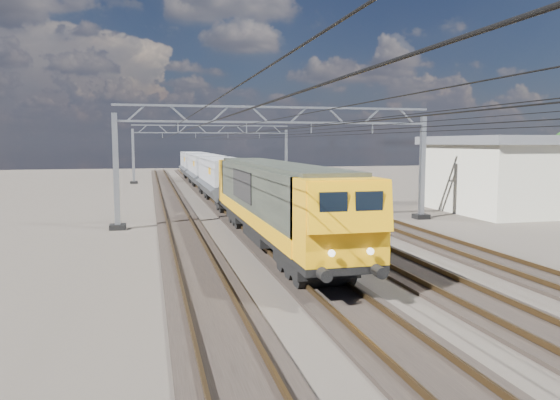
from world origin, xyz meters
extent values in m
plane|color=#29231F|center=(0.00, 0.00, 0.00)|extent=(160.00, 160.00, 0.00)
cube|color=black|center=(-6.00, 0.00, 0.06)|extent=(2.60, 140.00, 0.12)
cube|color=brown|center=(-6.72, 0.00, 0.22)|extent=(0.08, 140.00, 0.16)
cube|color=brown|center=(-5.28, 0.00, 0.22)|extent=(0.08, 140.00, 0.16)
cube|color=black|center=(-2.00, 0.00, 0.06)|extent=(2.60, 140.00, 0.12)
cube|color=brown|center=(-2.72, 0.00, 0.22)|extent=(0.08, 140.00, 0.16)
cube|color=brown|center=(-1.28, 0.00, 0.22)|extent=(0.08, 140.00, 0.16)
cube|color=black|center=(2.00, 0.00, 0.06)|extent=(2.60, 140.00, 0.12)
cube|color=brown|center=(1.28, 0.00, 0.22)|extent=(0.08, 140.00, 0.16)
cube|color=brown|center=(2.72, 0.00, 0.22)|extent=(0.08, 140.00, 0.16)
cube|color=black|center=(6.00, 0.00, 0.06)|extent=(2.60, 140.00, 0.12)
cube|color=brown|center=(5.28, 0.00, 0.22)|extent=(0.08, 140.00, 0.16)
cube|color=brown|center=(6.72, 0.00, 0.22)|extent=(0.08, 140.00, 0.16)
cube|color=#969CA4|center=(-9.50, 4.00, 3.30)|extent=(0.30, 0.30, 6.60)
cube|color=#969CA4|center=(9.50, 4.00, 3.30)|extent=(0.30, 0.30, 6.60)
cube|color=black|center=(-9.50, 4.00, 0.15)|extent=(0.90, 0.90, 0.30)
cube|color=black|center=(9.50, 4.00, 0.15)|extent=(0.90, 0.90, 0.30)
cube|color=#969CA4|center=(0.00, 4.00, 7.05)|extent=(19.30, 0.18, 0.12)
cube|color=#969CA4|center=(0.00, 4.00, 6.15)|extent=(19.30, 0.18, 0.12)
cube|color=#969CA4|center=(-8.31, 4.00, 6.60)|extent=(1.03, 0.10, 0.94)
cube|color=#969CA4|center=(-5.94, 4.00, 6.60)|extent=(1.03, 0.10, 0.94)
cube|color=#969CA4|center=(-3.56, 4.00, 6.60)|extent=(1.03, 0.10, 0.94)
cube|color=#969CA4|center=(-1.19, 4.00, 6.60)|extent=(1.03, 0.10, 0.94)
cube|color=#969CA4|center=(1.19, 4.00, 6.60)|extent=(1.03, 0.10, 0.94)
cube|color=#969CA4|center=(3.56, 4.00, 6.60)|extent=(1.03, 0.10, 0.94)
cube|color=#969CA4|center=(5.94, 4.00, 6.60)|extent=(1.03, 0.10, 0.94)
cube|color=#969CA4|center=(8.31, 4.00, 6.60)|extent=(1.03, 0.10, 0.94)
cube|color=#969CA4|center=(-6.00, 4.00, 5.82)|extent=(0.06, 0.06, 0.65)
cube|color=#969CA4|center=(-2.00, 4.00, 5.82)|extent=(0.06, 0.06, 0.65)
cube|color=#969CA4|center=(2.00, 4.00, 5.82)|extent=(0.06, 0.06, 0.65)
cube|color=#969CA4|center=(6.00, 4.00, 5.82)|extent=(0.06, 0.06, 0.65)
cube|color=#969CA4|center=(-9.50, 40.00, 3.30)|extent=(0.30, 0.30, 6.60)
cube|color=#969CA4|center=(9.50, 40.00, 3.30)|extent=(0.30, 0.30, 6.60)
cube|color=black|center=(-9.50, 40.00, 0.15)|extent=(0.90, 0.90, 0.30)
cube|color=black|center=(9.50, 40.00, 0.15)|extent=(0.90, 0.90, 0.30)
cube|color=#969CA4|center=(0.00, 40.00, 7.05)|extent=(19.30, 0.18, 0.12)
cube|color=#969CA4|center=(0.00, 40.00, 6.15)|extent=(19.30, 0.18, 0.12)
cube|color=#969CA4|center=(-8.31, 40.00, 6.60)|extent=(1.03, 0.10, 0.94)
cube|color=#969CA4|center=(-5.94, 40.00, 6.60)|extent=(1.03, 0.10, 0.94)
cube|color=#969CA4|center=(-3.56, 40.00, 6.60)|extent=(1.03, 0.10, 0.94)
cube|color=#969CA4|center=(-1.19, 40.00, 6.60)|extent=(1.03, 0.10, 0.94)
cube|color=#969CA4|center=(1.19, 40.00, 6.60)|extent=(1.03, 0.10, 0.94)
cube|color=#969CA4|center=(3.56, 40.00, 6.60)|extent=(1.03, 0.10, 0.94)
cube|color=#969CA4|center=(5.94, 40.00, 6.60)|extent=(1.03, 0.10, 0.94)
cube|color=#969CA4|center=(8.31, 40.00, 6.60)|extent=(1.03, 0.10, 0.94)
cube|color=#969CA4|center=(-6.00, 40.00, 5.82)|extent=(0.06, 0.06, 0.65)
cube|color=#969CA4|center=(-2.00, 40.00, 5.82)|extent=(0.06, 0.06, 0.65)
cube|color=#969CA4|center=(2.00, 40.00, 5.82)|extent=(0.06, 0.06, 0.65)
cube|color=#969CA4|center=(6.00, 40.00, 5.82)|extent=(0.06, 0.06, 0.65)
cylinder|color=black|center=(-6.00, 8.00, 5.50)|extent=(0.03, 140.00, 0.03)
cylinder|color=black|center=(-6.00, 8.00, 6.00)|extent=(0.03, 140.00, 0.03)
cylinder|color=black|center=(-2.00, 8.00, 5.50)|extent=(0.03, 140.00, 0.03)
cylinder|color=black|center=(-2.00, 8.00, 6.00)|extent=(0.03, 140.00, 0.03)
cylinder|color=black|center=(2.00, 8.00, 5.50)|extent=(0.03, 140.00, 0.03)
cylinder|color=black|center=(2.00, 8.00, 6.00)|extent=(0.03, 140.00, 0.03)
cylinder|color=black|center=(6.00, 8.00, 5.50)|extent=(0.03, 140.00, 0.03)
cylinder|color=black|center=(6.00, 8.00, 6.00)|extent=(0.03, 140.00, 0.03)
cube|color=black|center=(-2.00, -9.68, 0.75)|extent=(2.20, 3.60, 0.60)
cube|color=black|center=(-2.00, 3.32, 0.75)|extent=(2.20, 3.60, 0.60)
cube|color=black|center=(-2.00, -3.18, 1.13)|extent=(2.65, 20.00, 0.25)
cube|color=black|center=(-2.00, -3.18, 0.75)|extent=(2.20, 4.50, 0.75)
cube|color=#262B23|center=(-2.00, -3.18, 2.55)|extent=(2.65, 17.00, 2.60)
cube|color=#FCAC0D|center=(-3.34, -3.18, 1.55)|extent=(0.04, 17.00, 0.60)
cube|color=#FCAC0D|center=(-0.66, -3.18, 1.55)|extent=(0.04, 17.00, 0.60)
cube|color=black|center=(-3.35, -2.18, 2.90)|extent=(0.05, 5.00, 1.40)
cube|color=black|center=(-0.65, -2.18, 2.90)|extent=(0.05, 5.00, 1.40)
cube|color=#262B23|center=(-2.00, -3.18, 3.92)|extent=(2.25, 18.00, 0.15)
cube|color=#FCAC0D|center=(-2.00, -12.28, 2.55)|extent=(2.65, 1.80, 2.60)
cube|color=#FCAC0D|center=(-2.00, -13.23, 3.05)|extent=(2.60, 0.46, 1.52)
cube|color=black|center=(-2.55, -13.33, 3.15)|extent=(0.85, 0.08, 0.75)
cube|color=black|center=(-1.45, -13.33, 3.15)|extent=(0.85, 0.08, 0.75)
cylinder|color=black|center=(-2.85, -13.48, 1.15)|extent=(0.36, 0.50, 0.36)
cylinder|color=black|center=(-1.15, -13.48, 1.15)|extent=(0.36, 0.50, 0.36)
cylinder|color=white|center=(-2.60, -13.38, 1.75)|extent=(0.20, 0.08, 0.20)
cylinder|color=white|center=(-1.40, -13.38, 1.75)|extent=(0.20, 0.08, 0.20)
cube|color=#FCAC0D|center=(-2.00, 5.92, 2.55)|extent=(2.65, 1.80, 2.60)
cube|color=#FCAC0D|center=(-2.00, 6.87, 3.05)|extent=(2.60, 0.46, 1.52)
cube|color=black|center=(-2.55, 6.97, 3.15)|extent=(0.85, 0.08, 0.75)
cube|color=black|center=(-1.45, 6.97, 3.15)|extent=(0.85, 0.08, 0.75)
cylinder|color=black|center=(-2.85, 7.12, 1.15)|extent=(0.36, 0.50, 0.36)
cylinder|color=black|center=(-1.15, 7.12, 1.15)|extent=(0.36, 0.50, 0.36)
cylinder|color=white|center=(-2.60, 7.02, 1.75)|extent=(0.20, 0.08, 0.20)
cylinder|color=white|center=(-1.40, 7.02, 1.75)|extent=(0.20, 0.08, 0.20)
cube|color=black|center=(-2.00, 10.02, 0.72)|extent=(2.20, 2.60, 0.55)
cube|color=black|center=(-2.00, 19.02, 0.72)|extent=(2.20, 2.60, 0.55)
cube|color=black|center=(-2.00, 14.52, 1.08)|extent=(2.40, 13.00, 0.20)
cube|color=gray|center=(-2.00, 14.52, 2.80)|extent=(2.80, 12.00, 1.80)
cube|color=#45494D|center=(-2.95, 14.52, 1.55)|extent=(1.48, 12.00, 1.36)
cube|color=#45494D|center=(-1.05, 14.52, 1.55)|extent=(1.48, 12.00, 1.36)
cube|color=#FCAC0D|center=(-3.42, 11.52, 2.90)|extent=(0.04, 1.20, 0.50)
cube|color=black|center=(-2.00, 24.22, 0.72)|extent=(2.20, 2.60, 0.55)
cube|color=black|center=(-2.00, 33.22, 0.72)|extent=(2.20, 2.60, 0.55)
cube|color=black|center=(-2.00, 28.72, 1.08)|extent=(2.40, 13.00, 0.20)
cube|color=gray|center=(-2.00, 28.72, 2.80)|extent=(2.80, 12.00, 1.80)
cube|color=#45494D|center=(-2.95, 28.72, 1.55)|extent=(1.48, 12.00, 1.36)
cube|color=#45494D|center=(-1.05, 28.72, 1.55)|extent=(1.48, 12.00, 1.36)
cube|color=#FCAC0D|center=(-3.42, 25.72, 2.90)|extent=(0.04, 1.20, 0.50)
cube|color=black|center=(-2.00, 38.42, 0.72)|extent=(2.20, 2.60, 0.55)
cube|color=black|center=(-2.00, 47.42, 0.72)|extent=(2.20, 2.60, 0.55)
cube|color=black|center=(-2.00, 42.92, 1.08)|extent=(2.40, 13.00, 0.20)
cube|color=gray|center=(-2.00, 42.92, 2.80)|extent=(2.80, 12.00, 1.80)
cube|color=#45494D|center=(-2.95, 42.92, 1.55)|extent=(1.48, 12.00, 1.36)
cube|color=#45494D|center=(-1.05, 42.92, 1.55)|extent=(1.48, 12.00, 1.36)
cube|color=#FCAC0D|center=(-3.42, 39.92, 2.90)|extent=(0.04, 1.20, 0.50)
camera|label=1|loc=(-7.67, -28.10, 4.93)|focal=35.00mm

